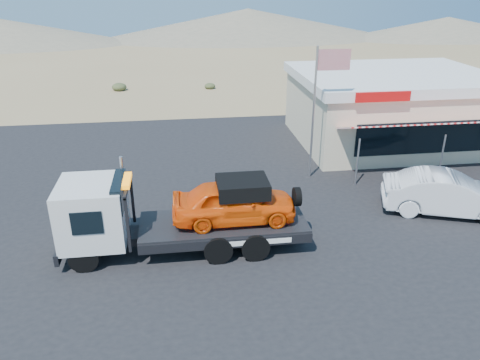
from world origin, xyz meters
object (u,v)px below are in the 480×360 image
at_px(tow_truck, 178,211).
at_px(flagpole, 319,98).
at_px(white_sedan, 448,194).
at_px(jerky_store, 391,107).

bearing_deg(tow_truck, flagpole, 40.72).
distance_m(white_sedan, flagpole, 6.65).
xyz_separation_m(tow_truck, white_sedan, (10.56, 1.23, -0.63)).
height_order(tow_truck, white_sedan, tow_truck).
height_order(jerky_store, flagpole, flagpole).
bearing_deg(jerky_store, white_sedan, -99.16).
height_order(white_sedan, flagpole, flagpole).
bearing_deg(tow_truck, white_sedan, 6.63).
relative_size(jerky_store, flagpole, 1.73).
distance_m(white_sedan, jerky_store, 8.95).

